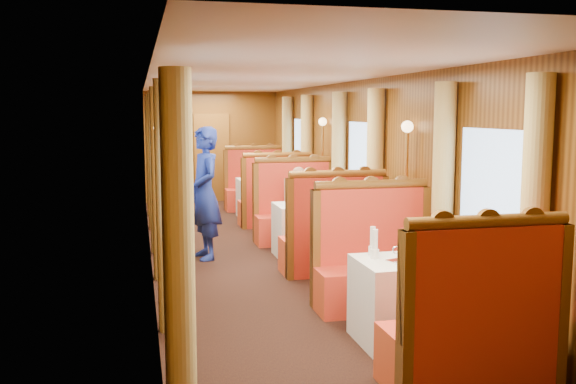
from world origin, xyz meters
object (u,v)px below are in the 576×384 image
object	(u,v)px
teapot_left	(407,255)
banquette_near_aft	(375,268)
fruit_plate	(459,259)
teapot_right	(425,256)
table_near	(415,300)
teapot_back	(403,252)
table_far	(265,198)
banquette_far_fwd	(276,203)
rose_vase_far	(264,170)
table_mid	(312,230)
steward	(205,193)
passenger	(299,197)
banquette_far_aft	(256,189)
banquette_mid_fwd	(333,241)
banquette_mid_aft	(295,215)
rose_vase_mid	(312,191)
banquette_near_fwd	(473,333)
tea_tray	(409,261)

from	to	relation	value
teapot_left	banquette_near_aft	bearing A→B (deg)	77.11
fruit_plate	teapot_right	bearing A→B (deg)	-177.28
table_near	teapot_back	world-z (taller)	teapot_back
table_far	teapot_left	size ratio (longest dim) A/B	5.81
banquette_far_fwd	rose_vase_far	world-z (taller)	banquette_far_fwd
table_mid	teapot_right	world-z (taller)	teapot_right
teapot_back	steward	size ratio (longest dim) A/B	0.09
teapot_left	fruit_plate	distance (m)	0.48
banquette_near_aft	fruit_plate	bearing A→B (deg)	-73.71
teapot_left	passenger	xyz separation A→B (m)	(0.14, 4.40, -0.08)
teapot_back	passenger	xyz separation A→B (m)	(0.12, 4.26, -0.08)
table_mid	banquette_far_aft	bearing A→B (deg)	90.00
banquette_mid_fwd	table_far	size ratio (longest dim) A/B	1.28
table_near	banquette_near_aft	world-z (taller)	banquette_near_aft
teapot_left	banquette_mid_aft	bearing A→B (deg)	82.53
teapot_back	fruit_plate	world-z (taller)	teapot_back
teapot_right	rose_vase_far	size ratio (longest dim) A/B	0.47
banquette_mid_fwd	teapot_back	distance (m)	2.50
table_near	banquette_far_fwd	xyz separation A→B (m)	(0.00, 5.99, 0.05)
table_near	table_far	xyz separation A→B (m)	(0.00, 7.00, 0.00)
teapot_left	passenger	distance (m)	4.40
banquette_near_aft	table_far	distance (m)	5.99
table_far	rose_vase_mid	size ratio (longest dim) A/B	2.92
banquette_mid_fwd	table_far	distance (m)	4.51
table_far	banquette_mid_aft	bearing A→B (deg)	-90.00
banquette_near_fwd	banquette_near_aft	distance (m)	2.03
steward	banquette_mid_aft	bearing A→B (deg)	106.89
banquette_far_fwd	teapot_right	size ratio (longest dim) A/B	7.91
banquette_near_aft	teapot_right	xyz separation A→B (m)	(0.00, -1.17, 0.40)
tea_tray	banquette_near_fwd	bearing A→B (deg)	-83.79
banquette_near_aft	banquette_far_aft	size ratio (longest dim) A/B	1.00
teapot_left	fruit_plate	bearing A→B (deg)	-8.76
banquette_far_aft	rose_vase_far	xyz separation A→B (m)	(-0.03, -1.05, 0.50)
table_mid	teapot_right	bearing A→B (deg)	-89.97
banquette_near_fwd	banquette_far_fwd	bearing A→B (deg)	90.00
passenger	banquette_near_aft	bearing A→B (deg)	-90.00
table_far	passenger	world-z (taller)	passenger
teapot_right	tea_tray	bearing A→B (deg)	117.82
table_mid	teapot_left	distance (m)	3.65
banquette_near_fwd	teapot_back	world-z (taller)	banquette_near_fwd
banquette_mid_aft	table_far	size ratio (longest dim) A/B	1.28
passenger	table_near	bearing A→B (deg)	-90.00
teapot_left	steward	world-z (taller)	steward
teapot_left	banquette_mid_fwd	bearing A→B (deg)	81.15
teapot_back	banquette_near_fwd	bearing A→B (deg)	-70.91
fruit_plate	rose_vase_far	bearing A→B (deg)	93.00
table_mid	passenger	world-z (taller)	passenger
banquette_near_fwd	fruit_plate	bearing A→B (deg)	68.76
banquette_mid_fwd	passenger	world-z (taller)	banquette_mid_fwd
rose_vase_mid	rose_vase_far	xyz separation A→B (m)	(-0.03, 3.44, 0.00)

